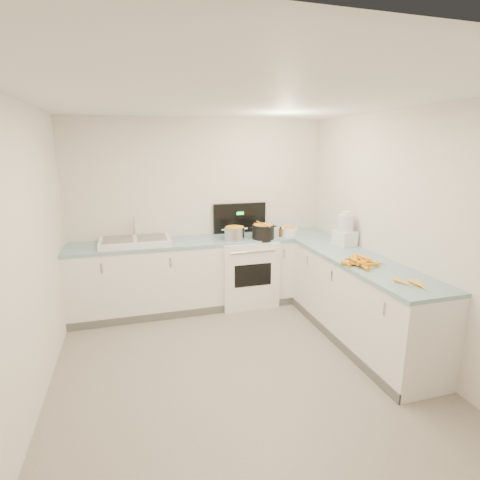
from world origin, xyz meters
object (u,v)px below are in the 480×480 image
object	(u,v)px
sink	(135,241)
black_pot	(263,232)
stove	(245,269)
food_processor	(345,231)
extract_bottle	(281,233)
mixing_bowl	(289,231)
spice_jar	(290,233)
steel_pot	(235,234)

from	to	relation	value
sink	black_pot	xyz separation A→B (m)	(1.64, -0.18, 0.05)
stove	food_processor	distance (m)	1.45
sink	extract_bottle	xyz separation A→B (m)	(1.91, -0.14, 0.02)
sink	food_processor	world-z (taller)	food_processor
mixing_bowl	spice_jar	distance (m)	0.08
sink	mixing_bowl	size ratio (longest dim) A/B	3.77
extract_bottle	stove	bearing A→B (deg)	164.86
steel_pot	spice_jar	bearing A→B (deg)	-0.95
black_pot	mixing_bowl	world-z (taller)	black_pot
extract_bottle	sink	bearing A→B (deg)	175.81
mixing_bowl	food_processor	distance (m)	0.84
steel_pot	food_processor	distance (m)	1.40
sink	spice_jar	size ratio (longest dim) A/B	9.65
stove	mixing_bowl	size ratio (longest dim) A/B	5.96
sink	food_processor	size ratio (longest dim) A/B	2.03
spice_jar	food_processor	distance (m)	0.79
steel_pot	food_processor	bearing A→B (deg)	-27.26
extract_bottle	food_processor	size ratio (longest dim) A/B	0.27
spice_jar	extract_bottle	bearing A→B (deg)	171.82
sink	steel_pot	world-z (taller)	sink
steel_pot	black_pot	distance (m)	0.39
stove	spice_jar	size ratio (longest dim) A/B	15.26
mixing_bowl	sink	bearing A→B (deg)	177.71
steel_pot	sink	bearing A→B (deg)	173.37
black_pot	steel_pot	bearing A→B (deg)	175.03
sink	food_processor	distance (m)	2.62
mixing_bowl	extract_bottle	world-z (taller)	extract_bottle
black_pot	mixing_bowl	xyz separation A→B (m)	(0.42, 0.10, -0.03)
stove	black_pot	distance (m)	0.61
steel_pot	black_pot	world-z (taller)	black_pot
black_pot	food_processor	xyz separation A→B (m)	(0.86, -0.61, 0.10)
stove	mixing_bowl	bearing A→B (deg)	-6.23
black_pot	extract_bottle	distance (m)	0.27
stove	extract_bottle	bearing A→B (deg)	-15.14
stove	sink	xyz separation A→B (m)	(-1.45, 0.02, 0.50)
stove	spice_jar	xyz separation A→B (m)	(0.60, -0.14, 0.51)
black_pot	extract_bottle	xyz separation A→B (m)	(0.27, 0.04, -0.03)
extract_bottle	spice_jar	size ratio (longest dim) A/B	1.27
spice_jar	stove	bearing A→B (deg)	166.42
steel_pot	spice_jar	xyz separation A→B (m)	(0.79, -0.01, -0.03)
sink	extract_bottle	size ratio (longest dim) A/B	7.60
black_pot	food_processor	world-z (taller)	food_processor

